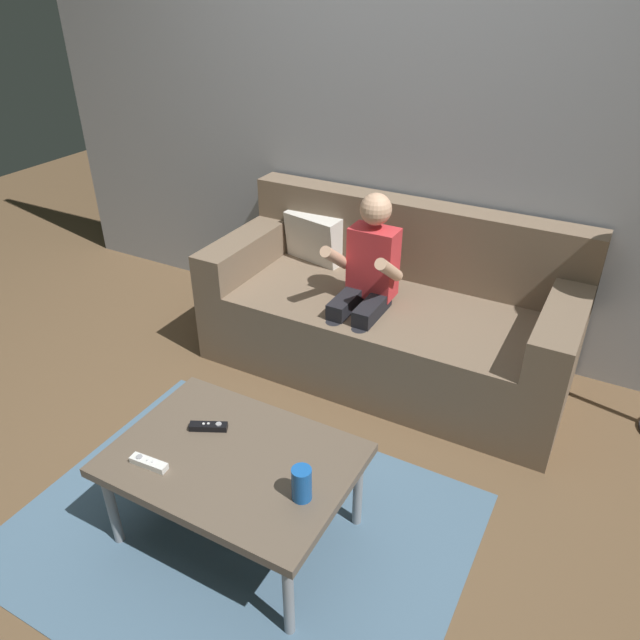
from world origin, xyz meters
TOP-DOWN VIEW (x-y plane):
  - ground_plane at (0.00, 0.00)m, footprint 9.03×9.03m
  - wall_back at (0.00, 1.49)m, footprint 4.51×0.05m
  - couch at (0.20, 1.09)m, footprint 1.84×0.80m
  - person_seated_on_couch at (0.14, 0.91)m, footprint 0.32×0.40m
  - coffee_table at (0.16, -0.22)m, footprint 0.85×0.60m
  - area_rug at (0.16, -0.22)m, footprint 1.65×1.29m
  - game_remote_white_near_edge at (-0.06, -0.40)m, footprint 0.14×0.05m
  - game_remote_black_center at (0.00, -0.15)m, footprint 0.14×0.09m
  - soda_can at (0.47, -0.27)m, footprint 0.07×0.07m

SIDE VIEW (x-z plane):
  - ground_plane at x=0.00m, z-range 0.00..0.00m
  - area_rug at x=0.16m, z-range 0.00..0.01m
  - couch at x=0.20m, z-range -0.12..0.71m
  - coffee_table at x=0.16m, z-range 0.16..0.55m
  - game_remote_white_near_edge at x=-0.06m, z-range 0.39..0.41m
  - game_remote_black_center at x=0.00m, z-range 0.39..0.41m
  - soda_can at x=0.47m, z-range 0.39..0.51m
  - person_seated_on_couch at x=0.14m, z-range 0.07..1.03m
  - wall_back at x=0.00m, z-range 0.00..2.50m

